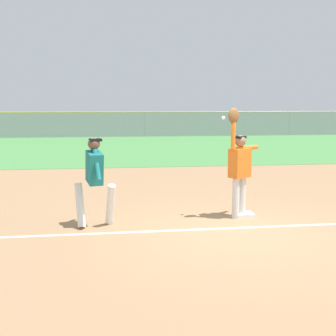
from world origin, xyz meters
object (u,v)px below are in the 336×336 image
(parked_car_tan, at_px, (52,125))
(parked_car_green, at_px, (273,124))
(baseball, at_px, (223,118))
(parked_car_silver, at_px, (132,125))
(first_base, at_px, (244,214))
(parked_car_black, at_px, (198,125))
(runner, at_px, (95,176))
(fielder, at_px, (239,164))

(parked_car_tan, xyz_separation_m, parked_car_green, (17.57, -0.69, 0.00))
(baseball, relative_size, parked_car_silver, 0.02)
(baseball, bearing_deg, first_base, 3.01)
(first_base, xyz_separation_m, parked_car_green, (10.22, 25.83, 0.63))
(parked_car_tan, relative_size, parked_car_black, 1.02)
(runner, relative_size, parked_car_tan, 0.38)
(runner, distance_m, parked_car_black, 27.72)
(parked_car_black, bearing_deg, first_base, -100.76)
(fielder, xyz_separation_m, parked_car_green, (10.36, 25.91, -0.45))
(parked_car_green, bearing_deg, parked_car_tan, -177.31)
(baseball, xyz_separation_m, parked_car_black, (4.62, 26.41, -1.40))
(parked_car_black, bearing_deg, parked_car_green, -7.06)
(fielder, xyz_separation_m, parked_car_tan, (-7.21, 26.60, -0.45))
(fielder, bearing_deg, parked_car_tan, -17.72)
(parked_car_tan, bearing_deg, parked_car_silver, -4.11)
(fielder, distance_m, baseball, 1.01)
(first_base, bearing_deg, runner, -173.13)
(first_base, relative_size, runner, 0.22)
(fielder, bearing_deg, parked_car_silver, -30.70)
(parked_car_tan, height_order, parked_car_green, same)
(parked_car_silver, bearing_deg, runner, -91.84)
(runner, xyz_separation_m, parked_car_black, (7.22, 26.76, -0.32))
(parked_car_tan, bearing_deg, baseball, -79.66)
(fielder, xyz_separation_m, parked_car_silver, (-1.02, 26.61, -0.45))
(fielder, height_order, parked_car_tan, fielder)
(fielder, height_order, parked_car_green, fielder)
(fielder, relative_size, parked_car_black, 0.51)
(first_base, height_order, runner, runner)
(runner, bearing_deg, parked_car_tan, 85.02)
(runner, relative_size, parked_car_green, 0.38)
(parked_car_tan, relative_size, parked_car_green, 1.00)
(parked_car_black, relative_size, parked_car_green, 0.98)
(fielder, relative_size, parked_car_tan, 0.50)
(first_base, bearing_deg, baseball, -176.99)
(first_base, height_order, parked_car_tan, parked_car_tan)
(parked_car_tan, height_order, parked_car_black, same)
(runner, bearing_deg, parked_car_silver, 71.91)
(parked_car_silver, bearing_deg, first_base, -85.27)
(first_base, xyz_separation_m, baseball, (-0.48, -0.03, 2.03))
(parked_car_silver, bearing_deg, parked_car_green, -1.30)
(parked_car_black, bearing_deg, runner, -106.93)
(parked_car_green, bearing_deg, runner, -111.94)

